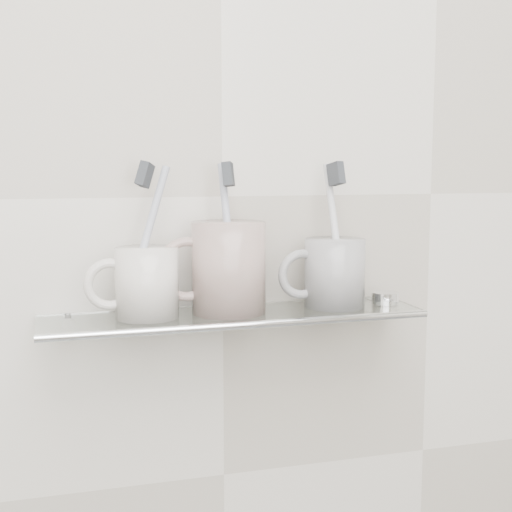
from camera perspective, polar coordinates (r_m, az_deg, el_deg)
name	(u,v)px	position (r m, az deg, el deg)	size (l,w,h in m)	color
wall_back	(222,196)	(0.98, -2.71, 4.78)	(2.50, 2.50, 0.00)	beige
shelf_glass	(234,316)	(0.94, -1.77, -4.82)	(0.50, 0.12, 0.01)	silver
shelf_rail	(245,325)	(0.89, -0.86, -5.55)	(0.01, 0.01, 0.50)	silver
bracket_left	(68,326)	(0.96, -14.79, -5.47)	(0.02, 0.02, 0.03)	silver
bracket_right	(365,308)	(1.05, 8.74, -4.16)	(0.02, 0.02, 0.03)	silver
mug_left	(147,283)	(0.91, -8.72, -2.12)	(0.08, 0.08, 0.09)	silver
mug_left_handle	(110,284)	(0.91, -11.60, -2.24)	(0.07, 0.07, 0.01)	silver
toothbrush_left	(146,239)	(0.91, -8.79, 1.39)	(0.01, 0.01, 0.19)	#9DA5BD
bristles_left	(145,175)	(0.90, -8.89, 6.45)	(0.01, 0.02, 0.03)	#2E3237
mug_center	(229,268)	(0.93, -2.20, -0.93)	(0.10, 0.10, 0.12)	silver
mug_center_handle	(188,269)	(0.92, -5.50, -1.06)	(0.08, 0.08, 0.01)	silver
toothbrush_center	(228,236)	(0.93, -2.21, 1.60)	(0.01, 0.01, 0.19)	#929BB8
bristles_center	(228,174)	(0.92, -2.24, 6.55)	(0.01, 0.02, 0.03)	#2E3237
mug_right	(335,273)	(0.98, 6.31, -1.34)	(0.08, 0.08, 0.09)	silver
mug_right_handle	(302,274)	(0.96, 3.70, -1.46)	(0.07, 0.07, 0.01)	silver
toothbrush_right	(335,233)	(0.97, 6.35, 1.83)	(0.01, 0.01, 0.19)	silver
bristles_right	(336,174)	(0.97, 6.42, 6.55)	(0.01, 0.02, 0.03)	#2E3237
chrome_cap	(385,298)	(1.02, 10.30, -3.30)	(0.04, 0.04, 0.02)	silver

